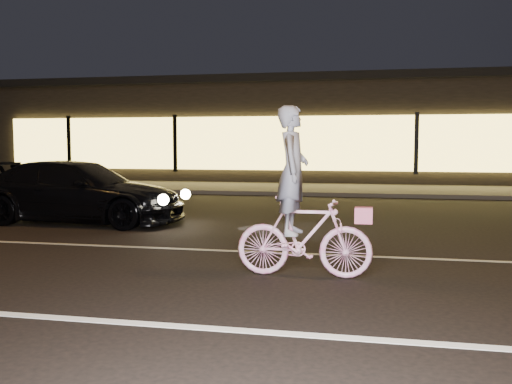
# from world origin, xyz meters

# --- Properties ---
(ground) EXTENTS (90.00, 90.00, 0.00)m
(ground) POSITION_xyz_m (0.00, 0.00, 0.00)
(ground) COLOR black
(ground) RESTS_ON ground
(lane_stripe_near) EXTENTS (60.00, 0.12, 0.01)m
(lane_stripe_near) POSITION_xyz_m (0.00, -1.50, 0.00)
(lane_stripe_near) COLOR silver
(lane_stripe_near) RESTS_ON ground
(lane_stripe_far) EXTENTS (60.00, 0.10, 0.01)m
(lane_stripe_far) POSITION_xyz_m (0.00, 2.00, 0.00)
(lane_stripe_far) COLOR gray
(lane_stripe_far) RESTS_ON ground
(sidewalk) EXTENTS (30.00, 4.00, 0.12)m
(sidewalk) POSITION_xyz_m (0.00, 13.00, 0.06)
(sidewalk) COLOR #383533
(sidewalk) RESTS_ON ground
(storefront) EXTENTS (25.40, 8.42, 4.20)m
(storefront) POSITION_xyz_m (0.00, 18.97, 2.15)
(storefront) COLOR black
(storefront) RESTS_ON ground
(cyclist) EXTENTS (1.63, 0.56, 2.06)m
(cyclist) POSITION_xyz_m (2.24, 0.59, 0.73)
(cyclist) COLOR #EB49A4
(cyclist) RESTS_ON ground
(sedan) EXTENTS (4.36, 1.88, 1.25)m
(sedan) POSITION_xyz_m (-2.73, 4.32, 0.62)
(sedan) COLOR black
(sedan) RESTS_ON ground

